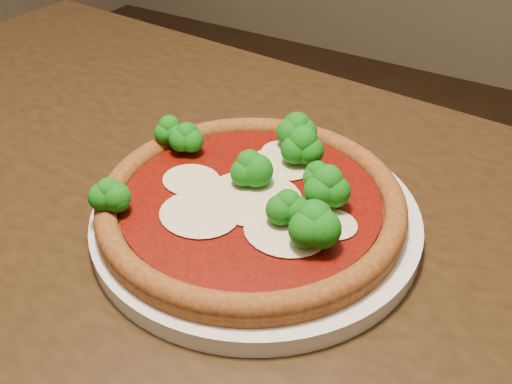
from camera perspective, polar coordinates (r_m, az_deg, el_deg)
The scene contains 3 objects.
dining_table at distance 0.59m, azimuth -5.02°, elevation -12.72°, with size 1.40×0.91×0.75m.
plate at distance 0.55m, azimuth -0.00°, elevation -2.59°, with size 0.31×0.31×0.02m, color silver.
pizza at distance 0.54m, azimuth -0.28°, elevation -0.23°, with size 0.29×0.29×0.06m.
Camera 1 is at (0.35, -0.47, 1.11)m, focal length 40.00 mm.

